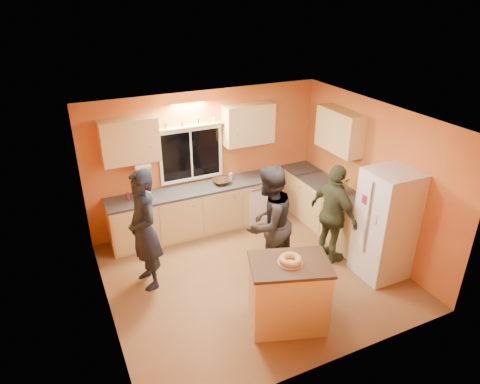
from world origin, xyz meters
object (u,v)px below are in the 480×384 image
person_center (268,223)px  person_right (334,215)px  island (288,293)px  person_left (144,230)px  refrigerator (386,225)px

person_center → person_right: 1.18m
island → person_right: size_ratio=0.70×
island → person_left: size_ratio=0.63×
island → person_left: person_left is taller
island → person_right: bearing=54.1°
person_center → person_right: (1.17, -0.08, -0.08)m
refrigerator → person_right: 0.83m
person_left → person_center: 1.88m
refrigerator → island: refrigerator is taller
refrigerator → person_center: 1.83m
person_left → person_right: bearing=69.7°
refrigerator → person_right: refrigerator is taller
person_center → refrigerator: bearing=132.6°
refrigerator → person_center: person_center is taller
refrigerator → island: bearing=-169.3°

